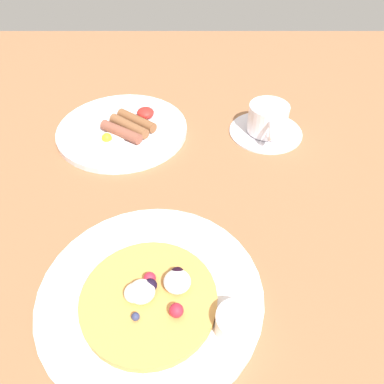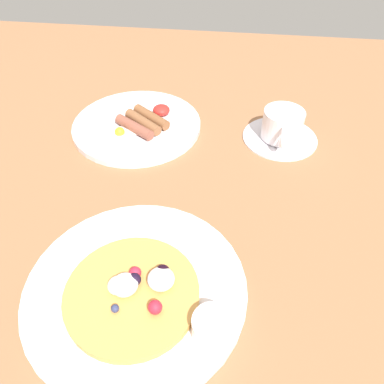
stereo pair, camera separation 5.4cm
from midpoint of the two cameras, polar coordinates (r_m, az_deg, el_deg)
The scene contains 8 objects.
ground_plane at distance 61.51cm, azimuth -4.37°, elevation -3.88°, with size 187.10×153.09×3.00cm, color #946240.
pancake_plate at distance 51.16cm, azimuth -9.59°, elevation -15.44°, with size 29.80×29.80×1.01cm, color white.
pancake_with_berries at distance 49.21cm, azimuth -9.75°, elevation -15.99°, with size 17.53×17.53×3.37cm.
syrup_ramekin at distance 46.30cm, azimuth 3.27°, elevation -19.81°, with size 4.97×4.97×3.09cm.
breakfast_plate at distance 78.31cm, azimuth -12.82°, elevation 9.29°, with size 26.51×26.51×1.26cm, color white.
fried_breakfast at distance 76.33cm, azimuth -12.06°, elevation 9.85°, with size 12.77×13.34×2.28cm.
coffee_saucer at distance 77.60cm, azimuth 9.29°, elevation 9.24°, with size 14.88×14.88×0.67cm, color white.
coffee_cup at distance 75.68cm, azimuth 9.58°, elevation 11.19°, with size 7.93×10.92×5.62cm.
Camera 1 is at (1.89, -41.06, 44.22)cm, focal length 34.37 mm.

